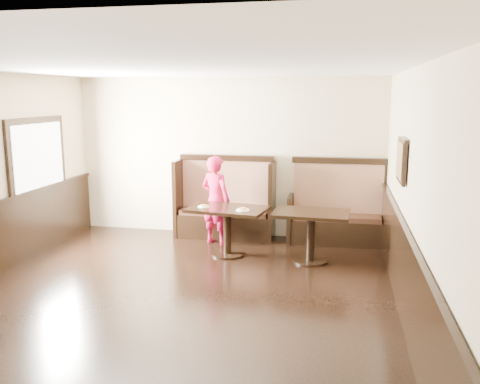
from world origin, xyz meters
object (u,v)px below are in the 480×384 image
(child, at_px, (216,200))
(table_main, at_px, (227,219))
(booth_main, at_px, (225,207))
(booth_neighbor, at_px, (337,215))
(table_neighbor, at_px, (311,224))

(child, bearing_deg, table_main, 141.59)
(booth_main, relative_size, table_main, 1.34)
(booth_main, height_order, booth_neighbor, same)
(table_main, height_order, table_neighbor, table_neighbor)
(booth_main, relative_size, child, 1.16)
(booth_main, xyz_separation_m, child, (-0.06, -0.48, 0.23))
(table_neighbor, relative_size, child, 0.77)
(booth_neighbor, bearing_deg, booth_main, 179.95)
(booth_main, xyz_separation_m, booth_neighbor, (1.95, -0.00, -0.05))
(booth_neighbor, bearing_deg, table_main, -147.91)
(booth_neighbor, xyz_separation_m, table_main, (-1.68, -1.05, 0.11))
(booth_main, relative_size, booth_neighbor, 1.06)
(child, bearing_deg, table_neighbor, -179.87)
(booth_neighbor, relative_size, child, 1.10)
(table_neighbor, xyz_separation_m, child, (-1.63, 0.66, 0.17))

